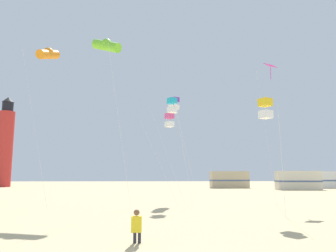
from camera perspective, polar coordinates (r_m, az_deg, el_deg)
name	(u,v)px	position (r m, az deg, el deg)	size (l,w,h in m)	color
kite_flyer_standing	(137,226)	(11.52, -5.48, -16.94)	(0.35, 0.51, 1.16)	yellow
kite_box_violet	(175,104)	(30.72, 1.26, 3.90)	(2.43, 2.43, 9.45)	silver
kite_diamond_magenta	(270,71)	(28.64, 17.34, 9.06)	(1.72, 1.72, 11.46)	silver
kite_box_cyan	(172,105)	(25.56, 0.71, 3.60)	(1.99, 1.99, 8.22)	silver
kite_box_gold	(265,109)	(19.32, 16.63, 2.93)	(1.40, 1.40, 6.59)	silver
kite_tube_orange	(48,54)	(27.06, -20.15, 11.72)	(2.57, 2.85, 12.10)	silver
kite_box_white	(173,107)	(29.65, 0.84, 3.30)	(3.03, 2.59, 8.92)	silver
kite_box_rainbow	(169,120)	(27.08, 0.26, 1.01)	(3.01, 2.87, 7.33)	silver
kite_tube_lime	(107,45)	(24.64, -10.66, 13.64)	(3.13, 2.93, 12.21)	silver
lighthouse_distant	(5,144)	(68.03, -26.53, -2.85)	(2.80, 2.80, 16.80)	red
rv_van_tan	(229,180)	(57.61, 10.64, -9.17)	(6.54, 2.63, 2.80)	#C6B28C
rv_van_cream	(298,180)	(53.85, 21.72, -8.79)	(6.59, 2.79, 2.80)	beige
rv_van_white	(329,180)	(62.00, 26.29, -8.39)	(6.51, 2.53, 2.80)	white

